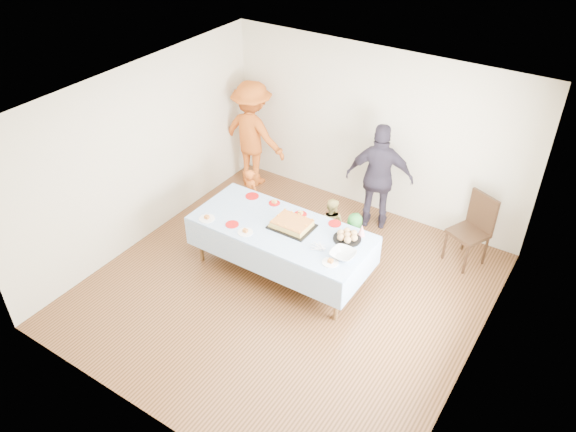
# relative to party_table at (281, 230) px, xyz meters

# --- Properties ---
(ground) EXTENTS (5.00, 5.00, 0.00)m
(ground) POSITION_rel_party_table_xyz_m (0.27, -0.28, -0.72)
(ground) COLOR #422A13
(ground) RESTS_ON ground
(room_walls) EXTENTS (5.04, 5.04, 2.72)m
(room_walls) POSITION_rel_party_table_xyz_m (0.33, -0.28, 1.05)
(room_walls) COLOR beige
(room_walls) RESTS_ON ground
(party_table) EXTENTS (2.50, 1.10, 0.78)m
(party_table) POSITION_rel_party_table_xyz_m (0.00, 0.00, 0.00)
(party_table) COLOR brown
(party_table) RESTS_ON ground
(birthday_cake) EXTENTS (0.58, 0.44, 0.10)m
(birthday_cake) POSITION_rel_party_table_xyz_m (0.13, 0.08, 0.10)
(birthday_cake) COLOR black
(birthday_cake) RESTS_ON party_table
(rolls_tray) EXTENTS (0.38, 0.38, 0.11)m
(rolls_tray) POSITION_rel_party_table_xyz_m (0.89, 0.24, 0.10)
(rolls_tray) COLOR black
(rolls_tray) RESTS_ON party_table
(punch_bowl) EXTENTS (0.32, 0.32, 0.08)m
(punch_bowl) POSITION_rel_party_table_xyz_m (1.01, -0.11, 0.09)
(punch_bowl) COLOR silver
(punch_bowl) RESTS_ON party_table
(party_hat) EXTENTS (0.10, 0.10, 0.17)m
(party_hat) POSITION_rel_party_table_xyz_m (1.00, 0.42, 0.14)
(party_hat) COLOR silver
(party_hat) RESTS_ON party_table
(fork_pile) EXTENTS (0.24, 0.18, 0.07)m
(fork_pile) POSITION_rel_party_table_xyz_m (0.65, -0.14, 0.09)
(fork_pile) COLOR white
(fork_pile) RESTS_ON party_table
(plate_red_far_a) EXTENTS (0.20, 0.20, 0.01)m
(plate_red_far_a) POSITION_rel_party_table_xyz_m (-0.78, 0.40, 0.06)
(plate_red_far_a) COLOR red
(plate_red_far_a) RESTS_ON party_table
(plate_red_far_b) EXTENTS (0.17, 0.17, 0.01)m
(plate_red_far_b) POSITION_rel_party_table_xyz_m (-0.40, 0.43, 0.06)
(plate_red_far_b) COLOR red
(plate_red_far_b) RESTS_ON party_table
(plate_red_far_c) EXTENTS (0.18, 0.18, 0.01)m
(plate_red_far_c) POSITION_rel_party_table_xyz_m (0.07, 0.39, 0.06)
(plate_red_far_c) COLOR red
(plate_red_far_c) RESTS_ON party_table
(plate_red_far_d) EXTENTS (0.18, 0.18, 0.01)m
(plate_red_far_d) POSITION_rel_party_table_xyz_m (0.58, 0.46, 0.06)
(plate_red_far_d) COLOR red
(plate_red_far_d) RESTS_ON party_table
(plate_red_near) EXTENTS (0.19, 0.19, 0.01)m
(plate_red_near) POSITION_rel_party_table_xyz_m (-0.58, -0.32, 0.06)
(plate_red_near) COLOR red
(plate_red_near) RESTS_ON party_table
(plate_white_left) EXTENTS (0.22, 0.22, 0.01)m
(plate_white_left) POSITION_rel_party_table_xyz_m (-0.96, -0.41, 0.06)
(plate_white_left) COLOR white
(plate_white_left) RESTS_ON party_table
(plate_white_mid) EXTENTS (0.21, 0.21, 0.01)m
(plate_white_mid) POSITION_rel_party_table_xyz_m (-0.33, -0.37, 0.06)
(plate_white_mid) COLOR white
(plate_white_mid) RESTS_ON party_table
(plate_white_right) EXTENTS (0.21, 0.21, 0.01)m
(plate_white_right) POSITION_rel_party_table_xyz_m (0.94, -0.30, 0.06)
(plate_white_right) COLOR white
(plate_white_right) RESTS_ON party_table
(dining_chair) EXTENTS (0.62, 0.62, 1.08)m
(dining_chair) POSITION_rel_party_table_xyz_m (2.14, 1.72, -0.12)
(dining_chair) COLOR black
(dining_chair) RESTS_ON ground
(toddler_left) EXTENTS (0.36, 0.28, 0.88)m
(toddler_left) POSITION_rel_party_table_xyz_m (-1.16, 0.87, -0.29)
(toddler_left) COLOR #C35318
(toddler_left) RESTS_ON ground
(toddler_mid) EXTENTS (0.42, 0.28, 0.85)m
(toddler_mid) POSITION_rel_party_table_xyz_m (0.76, 0.71, -0.30)
(toddler_mid) COLOR #267329
(toddler_mid) RESTS_ON ground
(toddler_right) EXTENTS (0.46, 0.39, 0.84)m
(toddler_right) POSITION_rel_party_table_xyz_m (0.29, 0.89, -0.31)
(toddler_right) COLOR tan
(toddler_right) RESTS_ON ground
(adult_left) EXTENTS (1.21, 0.70, 1.86)m
(adult_left) POSITION_rel_party_table_xyz_m (-1.78, 1.81, 0.21)
(adult_left) COLOR #BD5217
(adult_left) RESTS_ON ground
(adult_right) EXTENTS (1.10, 0.74, 1.74)m
(adult_right) POSITION_rel_party_table_xyz_m (0.62, 1.77, 0.15)
(adult_right) COLOR #2E2736
(adult_right) RESTS_ON ground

